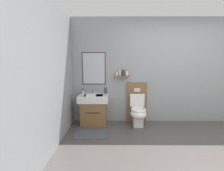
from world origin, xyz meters
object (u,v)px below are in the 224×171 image
(vanity_sink_left, at_px, (94,109))
(toilet, at_px, (137,109))
(toothbrush_cup, at_px, (83,91))
(soap_dispenser, at_px, (106,90))
(folded_hand_towel, at_px, (91,95))

(vanity_sink_left, height_order, toilet, toilet)
(toothbrush_cup, height_order, soap_dispenser, toothbrush_cup)
(soap_dispenser, bearing_deg, toilet, -12.56)
(toothbrush_cup, distance_m, soap_dispenser, 0.56)
(soap_dispenser, xyz_separation_m, folded_hand_towel, (-0.33, -0.27, -0.06))
(toilet, distance_m, toothbrush_cup, 1.40)
(folded_hand_towel, bearing_deg, toothbrush_cup, 131.87)
(toilet, xyz_separation_m, folded_hand_towel, (-1.09, -0.10, 0.37))
(toilet, xyz_separation_m, soap_dispenser, (-0.77, 0.17, 0.43))
(toothbrush_cup, xyz_separation_m, folded_hand_towel, (0.24, -0.26, -0.03))
(toothbrush_cup, relative_size, folded_hand_towel, 0.95)
(soap_dispenser, relative_size, folded_hand_towel, 0.88)
(vanity_sink_left, bearing_deg, toilet, -1.00)
(soap_dispenser, distance_m, folded_hand_towel, 0.43)
(vanity_sink_left, xyz_separation_m, folded_hand_towel, (-0.04, -0.12, 0.36))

